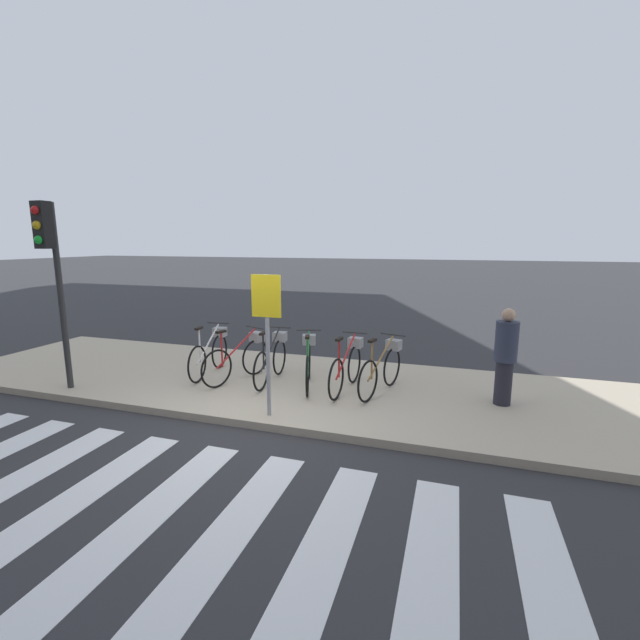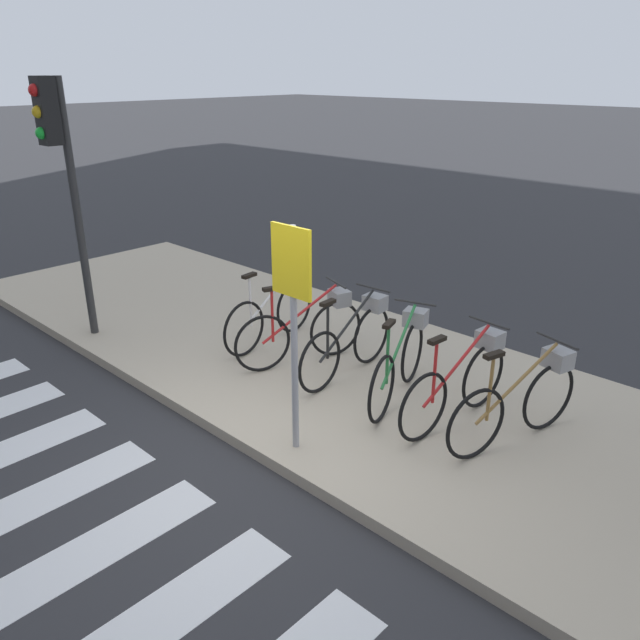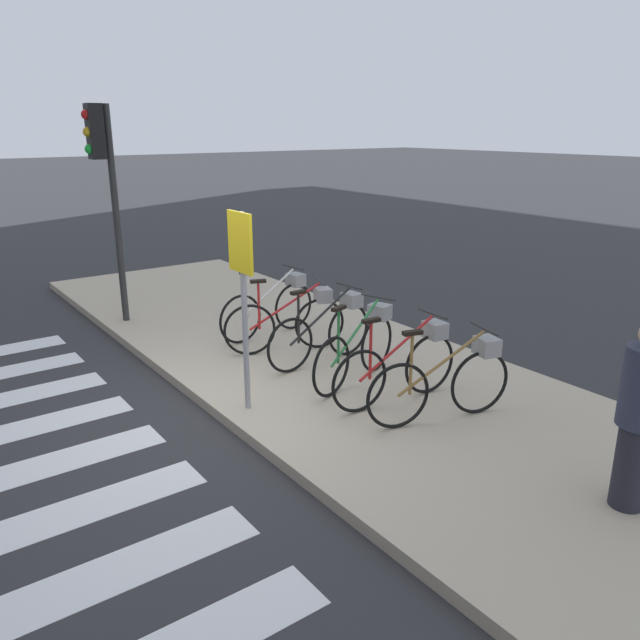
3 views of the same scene
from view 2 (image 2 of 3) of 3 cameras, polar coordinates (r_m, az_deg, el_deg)
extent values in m
plane|color=#2D2D30|center=(5.93, -5.95, -12.63)|extent=(120.00, 120.00, 0.00)
cube|color=#B7A88E|center=(7.03, 5.29, -6.09)|extent=(13.66, 3.63, 0.12)
torus|color=black|center=(7.51, -6.96, -0.82)|extent=(0.11, 0.69, 0.69)
torus|color=black|center=(8.16, -2.38, 1.23)|extent=(0.11, 0.69, 0.69)
cylinder|color=silver|center=(7.73, -4.64, 2.15)|extent=(0.13, 0.96, 0.58)
cylinder|color=silver|center=(7.49, -6.38, 1.67)|extent=(0.04, 0.04, 0.62)
cube|color=black|center=(7.38, -6.49, 4.07)|extent=(0.09, 0.21, 0.04)
cylinder|color=#262626|center=(7.97, -2.44, 5.15)|extent=(0.46, 0.07, 0.02)
cube|color=gray|center=(8.07, -2.20, 3.92)|extent=(0.26, 0.22, 0.18)
torus|color=black|center=(7.10, -5.28, -2.16)|extent=(0.26, 0.66, 0.69)
torus|color=black|center=(7.47, 1.43, -0.80)|extent=(0.26, 0.66, 0.69)
cylinder|color=red|center=(7.16, -1.86, 0.56)|extent=(0.35, 0.92, 0.58)
cylinder|color=red|center=(7.02, -4.38, 0.34)|extent=(0.04, 0.04, 0.62)
cube|color=black|center=(6.91, -4.46, 2.87)|extent=(0.13, 0.21, 0.04)
cylinder|color=#262626|center=(7.26, 1.47, 3.44)|extent=(0.44, 0.17, 0.02)
cube|color=gray|center=(7.35, 1.80, 2.08)|extent=(0.29, 0.27, 0.18)
torus|color=black|center=(6.63, -0.01, -3.88)|extent=(0.08, 0.69, 0.69)
torus|color=black|center=(7.32, 4.72, -1.38)|extent=(0.08, 0.69, 0.69)
cylinder|color=black|center=(6.85, 2.51, -0.47)|extent=(0.09, 0.96, 0.58)
cylinder|color=black|center=(6.59, 0.71, -1.08)|extent=(0.03, 0.03, 0.62)
cube|color=black|center=(6.47, 0.72, 1.60)|extent=(0.08, 0.20, 0.04)
cylinder|color=#262626|center=(7.10, 4.87, 2.94)|extent=(0.46, 0.05, 0.02)
cube|color=gray|center=(7.21, 5.05, 1.59)|extent=(0.25, 0.21, 0.18)
torus|color=black|center=(6.13, 5.66, -6.30)|extent=(0.24, 0.67, 0.69)
torus|color=black|center=(6.93, 8.42, -2.92)|extent=(0.24, 0.67, 0.69)
cylinder|color=#267238|center=(6.41, 7.24, -2.30)|extent=(0.32, 0.93, 0.58)
cylinder|color=#267238|center=(6.10, 6.20, -3.22)|extent=(0.04, 0.04, 0.62)
cube|color=black|center=(5.97, 6.33, -0.36)|extent=(0.13, 0.21, 0.04)
cylinder|color=#262626|center=(6.71, 8.70, 1.60)|extent=(0.45, 0.16, 0.02)
cube|color=gray|center=(6.82, 8.74, 0.21)|extent=(0.29, 0.26, 0.18)
torus|color=black|center=(5.88, 9.43, -7.86)|extent=(0.09, 0.69, 0.69)
torus|color=black|center=(6.56, 14.69, -4.96)|extent=(0.09, 0.69, 0.69)
cylinder|color=red|center=(6.09, 12.42, -4.04)|extent=(0.11, 0.96, 0.58)
cylinder|color=red|center=(5.82, 10.43, -4.77)|extent=(0.03, 0.03, 0.62)
cube|color=black|center=(5.68, 10.66, -1.81)|extent=(0.09, 0.21, 0.04)
cylinder|color=#262626|center=(6.33, 15.19, -0.24)|extent=(0.46, 0.06, 0.02)
cube|color=gray|center=(6.44, 15.27, -1.71)|extent=(0.26, 0.22, 0.18)
torus|color=black|center=(5.71, 14.05, -9.22)|extent=(0.22, 0.67, 0.69)
torus|color=black|center=(6.35, 20.16, -6.60)|extent=(0.22, 0.67, 0.69)
cylinder|color=olive|center=(5.89, 17.58, -5.51)|extent=(0.28, 0.93, 0.58)
cylinder|color=olive|center=(5.65, 15.29, -6.13)|extent=(0.04, 0.04, 0.62)
cube|color=black|center=(5.50, 15.63, -3.10)|extent=(0.12, 0.21, 0.04)
cylinder|color=#262626|center=(6.11, 20.87, -1.78)|extent=(0.45, 0.14, 0.02)
cube|color=gray|center=(6.22, 20.92, -3.30)|extent=(0.28, 0.26, 0.18)
cylinder|color=#2D2D2D|center=(8.31, -21.30, 9.04)|extent=(0.10, 0.10, 3.16)
cube|color=black|center=(8.08, -23.71, 17.10)|extent=(0.24, 0.20, 0.75)
sphere|color=red|center=(8.03, -24.64, 18.56)|extent=(0.14, 0.14, 0.14)
sphere|color=gold|center=(8.04, -24.37, 16.95)|extent=(0.14, 0.14, 0.14)
sphere|color=green|center=(8.06, -24.11, 15.33)|extent=(0.14, 0.14, 0.14)
cylinder|color=#99999E|center=(5.38, -2.37, -2.16)|extent=(0.06, 0.06, 2.08)
cube|color=yellow|center=(5.11, -2.66, 5.35)|extent=(0.44, 0.03, 0.60)
camera|label=1|loc=(2.39, -102.67, -23.85)|focal=24.00mm
camera|label=3|loc=(1.91, 113.46, -21.10)|focal=35.00mm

